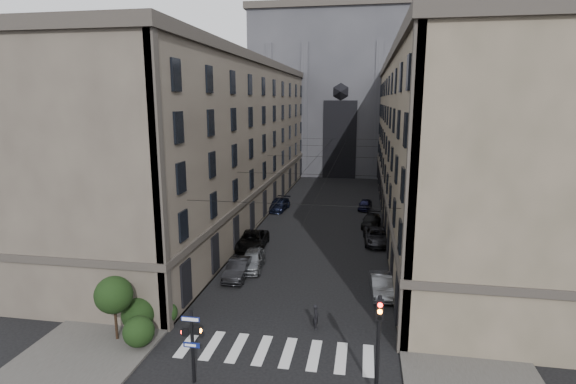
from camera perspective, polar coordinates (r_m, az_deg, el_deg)
The scene contains 19 objects.
sidewalk_left at distance 57.65m, azimuth -5.76°, elevation -2.52°, with size 7.00×80.00×0.15m, color #383533.
sidewalk_right at distance 55.91m, azimuth 15.50°, elevation -3.34°, with size 7.00×80.00×0.15m, color #383533.
zebra_crossing at distance 27.22m, azimuth -1.63°, elevation -19.56°, with size 11.00×3.20×0.01m, color beige.
building_left at distance 56.99m, azimuth -8.82°, elevation 6.70°, with size 13.60×60.60×18.85m.
building_right at distance 54.72m, azimuth 19.10°, elevation 6.00°, with size 13.60×60.60×18.85m.
gothic_tower at distance 92.96m, azimuth 7.14°, elevation 13.82°, with size 35.00×23.00×58.00m.
pedestrian_signal_left at distance 24.07m, azimuth -12.08°, elevation -17.96°, with size 1.02×0.38×4.00m.
traffic_light_right at distance 22.52m, azimuth 11.43°, elevation -17.32°, with size 0.34×0.50×5.20m.
shrub_cluster at distance 29.19m, azimuth -19.22°, elevation -13.99°, with size 3.90×4.40×3.90m.
tram_wires at distance 54.09m, azimuth 4.79°, elevation 4.30°, with size 14.00×60.00×0.43m.
car_left_near at distance 38.56m, azimuth -4.57°, elevation -8.60°, with size 1.87×4.64×1.58m, color slate.
car_left_midnear at distance 36.91m, azimuth -6.32°, elevation -9.65°, with size 1.60×4.58×1.51m, color black.
car_left_midfar at distance 43.63m, azimuth -4.54°, elevation -6.16°, with size 2.66×5.76×1.60m, color black.
car_left_far at distance 58.32m, azimuth -1.20°, elevation -1.62°, with size 2.09×5.14×1.49m, color black.
car_right_near at distance 34.43m, azimuth 11.79°, elevation -11.50°, with size 1.53×4.38×1.44m, color slate.
car_right_midnear at distance 45.88m, azimuth 11.23°, elevation -5.51°, with size 2.52×5.47×1.52m, color black.
car_right_midfar at distance 51.69m, azimuth 10.53°, elevation -3.62°, with size 1.91×4.70×1.36m, color black.
car_right_far at distance 59.62m, azimuth 9.75°, elevation -1.58°, with size 1.55×3.86×1.32m, color black.
pedestrian at distance 29.16m, azimuth 3.57°, elevation -15.52°, with size 0.59×0.39×1.61m, color black.
Camera 1 is at (4.70, -17.81, 14.10)m, focal length 28.00 mm.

